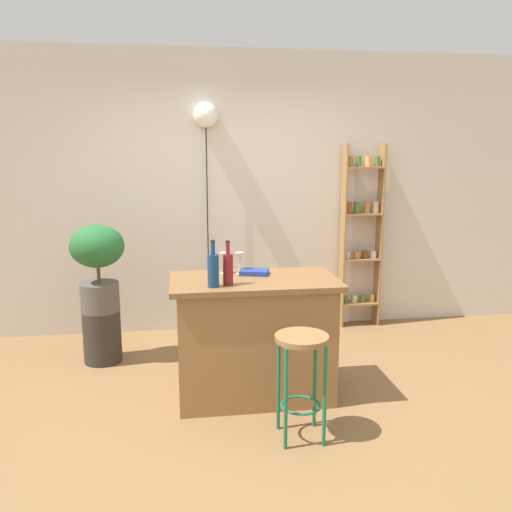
{
  "coord_description": "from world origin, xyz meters",
  "views": [
    {
      "loc": [
        -0.53,
        -3.45,
        1.84
      ],
      "look_at": [
        0.05,
        0.55,
        1.03
      ],
      "focal_mm": 37.41,
      "sensor_mm": 36.0,
      "label": 1
    }
  ],
  "objects_px": {
    "bottle_vinegar": "(228,268)",
    "pendant_globe_light": "(206,117)",
    "wine_glass_left": "(239,258)",
    "wine_glass_center": "(224,259)",
    "bottle_sauce_amber": "(213,269)",
    "spice_shelf": "(361,234)",
    "potted_plant": "(98,261)",
    "bar_stool": "(301,362)",
    "cookbook": "(254,272)",
    "plant_stool": "(102,336)"
  },
  "relations": [
    {
      "from": "bottle_sauce_amber",
      "to": "pendant_globe_light",
      "type": "relative_size",
      "value": 0.14
    },
    {
      "from": "plant_stool",
      "to": "bottle_sauce_amber",
      "type": "distance_m",
      "value": 1.6
    },
    {
      "from": "spice_shelf",
      "to": "potted_plant",
      "type": "height_order",
      "value": "spice_shelf"
    },
    {
      "from": "spice_shelf",
      "to": "bottle_sauce_amber",
      "type": "bearing_deg",
      "value": -134.17
    },
    {
      "from": "bar_stool",
      "to": "wine_glass_center",
      "type": "bearing_deg",
      "value": 115.93
    },
    {
      "from": "bar_stool",
      "to": "bottle_vinegar",
      "type": "distance_m",
      "value": 0.83
    },
    {
      "from": "wine_glass_center",
      "to": "bottle_sauce_amber",
      "type": "bearing_deg",
      "value": -105.36
    },
    {
      "from": "spice_shelf",
      "to": "wine_glass_left",
      "type": "height_order",
      "value": "spice_shelf"
    },
    {
      "from": "cookbook",
      "to": "pendant_globe_light",
      "type": "height_order",
      "value": "pendant_globe_light"
    },
    {
      "from": "spice_shelf",
      "to": "wine_glass_center",
      "type": "xyz_separation_m",
      "value": [
        -1.54,
        -1.3,
        0.04
      ]
    },
    {
      "from": "spice_shelf",
      "to": "plant_stool",
      "type": "xyz_separation_m",
      "value": [
        -2.56,
        -0.66,
        -0.75
      ]
    },
    {
      "from": "plant_stool",
      "to": "cookbook",
      "type": "height_order",
      "value": "cookbook"
    },
    {
      "from": "wine_glass_left",
      "to": "cookbook",
      "type": "height_order",
      "value": "wine_glass_left"
    },
    {
      "from": "bottle_vinegar",
      "to": "wine_glass_center",
      "type": "xyz_separation_m",
      "value": [
        0.0,
        0.35,
        -0.0
      ]
    },
    {
      "from": "spice_shelf",
      "to": "wine_glass_left",
      "type": "bearing_deg",
      "value": -137.19
    },
    {
      "from": "plant_stool",
      "to": "wine_glass_center",
      "type": "xyz_separation_m",
      "value": [
        1.03,
        -0.64,
        0.8
      ]
    },
    {
      "from": "bottle_vinegar",
      "to": "spice_shelf",
      "type": "bearing_deg",
      "value": 46.99
    },
    {
      "from": "plant_stool",
      "to": "potted_plant",
      "type": "distance_m",
      "value": 0.68
    },
    {
      "from": "spice_shelf",
      "to": "pendant_globe_light",
      "type": "distance_m",
      "value": 1.96
    },
    {
      "from": "bottle_sauce_amber",
      "to": "wine_glass_center",
      "type": "height_order",
      "value": "bottle_sauce_amber"
    },
    {
      "from": "plant_stool",
      "to": "wine_glass_center",
      "type": "distance_m",
      "value": 1.45
    },
    {
      "from": "plant_stool",
      "to": "cookbook",
      "type": "xyz_separation_m",
      "value": [
        1.25,
        -0.7,
        0.7
      ]
    },
    {
      "from": "bar_stool",
      "to": "spice_shelf",
      "type": "xyz_separation_m",
      "value": [
        1.12,
        2.15,
        0.46
      ]
    },
    {
      "from": "plant_stool",
      "to": "bottle_vinegar",
      "type": "xyz_separation_m",
      "value": [
        1.03,
        -0.99,
        0.8
      ]
    },
    {
      "from": "bar_stool",
      "to": "wine_glass_center",
      "type": "distance_m",
      "value": 1.07
    },
    {
      "from": "potted_plant",
      "to": "cookbook",
      "type": "height_order",
      "value": "potted_plant"
    },
    {
      "from": "wine_glass_center",
      "to": "pendant_globe_light",
      "type": "relative_size",
      "value": 0.07
    },
    {
      "from": "bar_stool",
      "to": "plant_stool",
      "type": "height_order",
      "value": "bar_stool"
    },
    {
      "from": "plant_stool",
      "to": "wine_glass_left",
      "type": "relative_size",
      "value": 2.81
    },
    {
      "from": "spice_shelf",
      "to": "bottle_vinegar",
      "type": "xyz_separation_m",
      "value": [
        -1.54,
        -1.65,
        0.05
      ]
    },
    {
      "from": "spice_shelf",
      "to": "potted_plant",
      "type": "bearing_deg",
      "value": -165.63
    },
    {
      "from": "spice_shelf",
      "to": "bar_stool",
      "type": "bearing_deg",
      "value": -117.55
    },
    {
      "from": "plant_stool",
      "to": "pendant_globe_light",
      "type": "relative_size",
      "value": 0.2
    },
    {
      "from": "bottle_vinegar",
      "to": "pendant_globe_light",
      "type": "xyz_separation_m",
      "value": [
        -0.05,
        1.69,
        1.12
      ]
    },
    {
      "from": "pendant_globe_light",
      "to": "bottle_sauce_amber",
      "type": "bearing_deg",
      "value": -91.93
    },
    {
      "from": "wine_glass_left",
      "to": "bottle_vinegar",
      "type": "bearing_deg",
      "value": -109.43
    },
    {
      "from": "bottle_vinegar",
      "to": "cookbook",
      "type": "xyz_separation_m",
      "value": [
        0.23,
        0.29,
        -0.1
      ]
    },
    {
      "from": "wine_glass_left",
      "to": "potted_plant",
      "type": "bearing_deg",
      "value": 150.05
    },
    {
      "from": "potted_plant",
      "to": "wine_glass_center",
      "type": "bearing_deg",
      "value": -32.12
    },
    {
      "from": "bottle_vinegar",
      "to": "cookbook",
      "type": "distance_m",
      "value": 0.38
    },
    {
      "from": "wine_glass_left",
      "to": "pendant_globe_light",
      "type": "bearing_deg",
      "value": 96.91
    },
    {
      "from": "wine_glass_left",
      "to": "cookbook",
      "type": "bearing_deg",
      "value": -21.38
    },
    {
      "from": "spice_shelf",
      "to": "wine_glass_center",
      "type": "relative_size",
      "value": 11.58
    },
    {
      "from": "bottle_vinegar",
      "to": "pendant_globe_light",
      "type": "bearing_deg",
      "value": 91.6
    },
    {
      "from": "bar_stool",
      "to": "wine_glass_left",
      "type": "bearing_deg",
      "value": 109.57
    },
    {
      "from": "bottle_vinegar",
      "to": "pendant_globe_light",
      "type": "height_order",
      "value": "pendant_globe_light"
    },
    {
      "from": "bottle_sauce_amber",
      "to": "plant_stool",
      "type": "bearing_deg",
      "value": 131.63
    },
    {
      "from": "bottle_sauce_amber",
      "to": "wine_glass_left",
      "type": "distance_m",
      "value": 0.44
    },
    {
      "from": "bottle_sauce_amber",
      "to": "pendant_globe_light",
      "type": "height_order",
      "value": "pendant_globe_light"
    },
    {
      "from": "wine_glass_left",
      "to": "wine_glass_center",
      "type": "relative_size",
      "value": 1.0
    }
  ]
}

